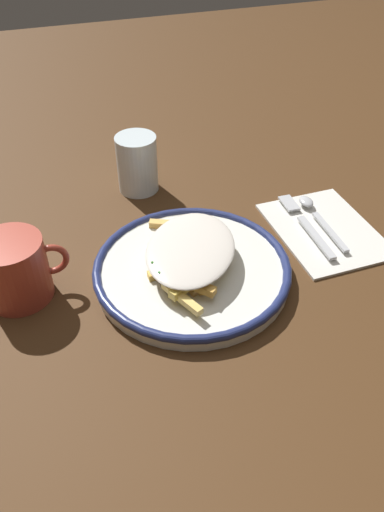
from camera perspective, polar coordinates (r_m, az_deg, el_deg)
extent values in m
plane|color=#472B15|center=(0.74, 0.00, -2.26)|extent=(2.60, 2.60, 0.00)
cylinder|color=white|center=(0.74, 0.00, -1.73)|extent=(0.28, 0.28, 0.02)
torus|color=navy|center=(0.73, 0.00, -1.19)|extent=(0.29, 0.29, 0.01)
cube|color=#F2C25A|center=(0.73, -0.26, -1.09)|extent=(0.06, 0.02, 0.01)
cube|color=#C48236|center=(0.77, 0.54, 1.87)|extent=(0.08, 0.03, 0.01)
cube|color=#E1B058|center=(0.72, -0.91, -1.76)|extent=(0.09, 0.02, 0.01)
cube|color=#E7B556|center=(0.74, -0.38, 1.19)|extent=(0.06, 0.05, 0.01)
cube|color=#E0B05C|center=(0.73, -0.34, -0.99)|extent=(0.08, 0.02, 0.01)
cube|color=#C38537|center=(0.70, 0.13, -2.61)|extent=(0.07, 0.04, 0.01)
cube|color=#E8B257|center=(0.80, -1.47, 3.46)|extent=(0.09, 0.05, 0.01)
cube|color=gold|center=(0.75, -0.77, 1.88)|extent=(0.02, 0.09, 0.01)
cube|color=gold|center=(0.68, -0.67, -2.90)|extent=(0.07, 0.07, 0.01)
cube|color=#EAC25E|center=(0.66, -1.15, -4.72)|extent=(0.04, 0.07, 0.01)
cube|color=gold|center=(0.72, 0.13, -1.60)|extent=(0.02, 0.09, 0.01)
cube|color=tan|center=(0.72, 1.26, -1.61)|extent=(0.04, 0.08, 0.01)
cube|color=gold|center=(0.71, 2.42, -0.68)|extent=(0.07, 0.05, 0.01)
cube|color=gold|center=(0.72, 0.89, -1.46)|extent=(0.09, 0.02, 0.01)
cube|color=gold|center=(0.71, -1.12, -2.59)|extent=(0.03, 0.07, 0.01)
cube|color=gold|center=(0.71, -0.29, -2.07)|extent=(0.02, 0.07, 0.01)
cube|color=orange|center=(0.76, 2.59, 1.15)|extent=(0.02, 0.07, 0.01)
cube|color=gold|center=(0.69, 0.41, -2.56)|extent=(0.09, 0.06, 0.01)
cube|color=gold|center=(0.72, -2.14, -1.66)|extent=(0.07, 0.01, 0.01)
ellipsoid|color=silver|center=(0.72, 0.04, 0.90)|extent=(0.19, 0.21, 0.02)
cube|color=#2D6219|center=(0.73, 2.14, 1.94)|extent=(0.00, 0.00, 0.00)
cube|color=#325F1F|center=(0.70, -2.12, 0.05)|extent=(0.00, 0.00, 0.00)
cube|color=#2A6C2C|center=(0.67, -3.72, -1.87)|extent=(0.00, 0.00, 0.00)
cube|color=#346337|center=(0.71, -0.97, 0.91)|extent=(0.00, 0.00, 0.00)
cube|color=#24611D|center=(0.69, -4.48, -0.73)|extent=(0.00, 0.00, 0.00)
cube|color=#325B1F|center=(0.68, 2.27, -1.21)|extent=(0.00, 0.00, 0.00)
cube|color=#345A37|center=(0.74, 3.39, 2.36)|extent=(0.00, 0.00, 0.00)
cube|color=silver|center=(0.85, 14.64, 2.96)|extent=(0.16, 0.20, 0.01)
cube|color=silver|center=(0.82, 13.76, 2.08)|extent=(0.02, 0.11, 0.01)
cube|color=silver|center=(0.89, 10.84, 5.85)|extent=(0.02, 0.04, 0.00)
cube|color=silver|center=(0.84, 15.23, 2.67)|extent=(0.01, 0.10, 0.00)
ellipsoid|color=silver|center=(0.89, 12.69, 5.99)|extent=(0.02, 0.03, 0.01)
cylinder|color=silver|center=(0.91, -6.17, 10.26)|extent=(0.07, 0.07, 0.10)
cylinder|color=#A83C2C|center=(0.73, -19.32, -1.47)|extent=(0.09, 0.09, 0.09)
torus|color=#A83C2C|center=(0.72, -15.54, -0.39)|extent=(0.05, 0.01, 0.05)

